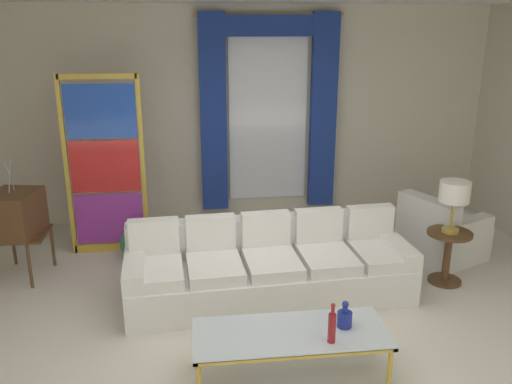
{
  "coord_description": "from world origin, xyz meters",
  "views": [
    {
      "loc": [
        -0.6,
        -4.41,
        2.75
      ],
      "look_at": [
        0.04,
        0.9,
        1.05
      ],
      "focal_mm": 37.35,
      "sensor_mm": 36.0,
      "label": 1
    }
  ],
  "objects_px": {
    "bottle_crystal_tall": "(345,318)",
    "table_lamp_brass": "(455,194)",
    "couch_white_long": "(268,268)",
    "round_side_table": "(448,252)",
    "stained_glass_divider": "(105,170)",
    "coffee_table": "(291,335)",
    "peacock_figurine": "(138,246)",
    "vintage_tv": "(15,215)",
    "armchair_white": "(440,235)",
    "bottle_blue_decanter": "(332,326)"
  },
  "relations": [
    {
      "from": "bottle_crystal_tall",
      "to": "table_lamp_brass",
      "type": "xyz_separation_m",
      "value": [
        1.56,
        1.4,
        0.54
      ]
    },
    {
      "from": "couch_white_long",
      "to": "table_lamp_brass",
      "type": "bearing_deg",
      "value": 1.32
    },
    {
      "from": "bottle_crystal_tall",
      "to": "round_side_table",
      "type": "bearing_deg",
      "value": 41.79
    },
    {
      "from": "round_side_table",
      "to": "table_lamp_brass",
      "type": "relative_size",
      "value": 1.04
    },
    {
      "from": "couch_white_long",
      "to": "stained_glass_divider",
      "type": "height_order",
      "value": "stained_glass_divider"
    },
    {
      "from": "coffee_table",
      "to": "stained_glass_divider",
      "type": "xyz_separation_m",
      "value": [
        -1.78,
        2.74,
        0.68
      ]
    },
    {
      "from": "couch_white_long",
      "to": "table_lamp_brass",
      "type": "distance_m",
      "value": 2.12
    },
    {
      "from": "couch_white_long",
      "to": "peacock_figurine",
      "type": "relative_size",
      "value": 4.94
    },
    {
      "from": "vintage_tv",
      "to": "peacock_figurine",
      "type": "distance_m",
      "value": 1.39
    },
    {
      "from": "armchair_white",
      "to": "vintage_tv",
      "type": "bearing_deg",
      "value": 179.02
    },
    {
      "from": "armchair_white",
      "to": "stained_glass_divider",
      "type": "height_order",
      "value": "stained_glass_divider"
    },
    {
      "from": "stained_glass_divider",
      "to": "round_side_table",
      "type": "height_order",
      "value": "stained_glass_divider"
    },
    {
      "from": "round_side_table",
      "to": "armchair_white",
      "type": "bearing_deg",
      "value": 71.15
    },
    {
      "from": "stained_glass_divider",
      "to": "couch_white_long",
      "type": "bearing_deg",
      "value": -37.07
    },
    {
      "from": "armchair_white",
      "to": "peacock_figurine",
      "type": "relative_size",
      "value": 1.79
    },
    {
      "from": "couch_white_long",
      "to": "round_side_table",
      "type": "xyz_separation_m",
      "value": [
        1.99,
        0.05,
        0.05
      ]
    },
    {
      "from": "armchair_white",
      "to": "table_lamp_brass",
      "type": "bearing_deg",
      "value": -108.85
    },
    {
      "from": "round_side_table",
      "to": "stained_glass_divider",
      "type": "bearing_deg",
      "value": 160.86
    },
    {
      "from": "stained_glass_divider",
      "to": "peacock_figurine",
      "type": "relative_size",
      "value": 3.67
    },
    {
      "from": "bottle_crystal_tall",
      "to": "peacock_figurine",
      "type": "height_order",
      "value": "bottle_crystal_tall"
    },
    {
      "from": "stained_glass_divider",
      "to": "peacock_figurine",
      "type": "height_order",
      "value": "stained_glass_divider"
    },
    {
      "from": "vintage_tv",
      "to": "stained_glass_divider",
      "type": "relative_size",
      "value": 0.61
    },
    {
      "from": "couch_white_long",
      "to": "round_side_table",
      "type": "distance_m",
      "value": 1.99
    },
    {
      "from": "coffee_table",
      "to": "stained_glass_divider",
      "type": "height_order",
      "value": "stained_glass_divider"
    },
    {
      "from": "couch_white_long",
      "to": "bottle_blue_decanter",
      "type": "distance_m",
      "value": 1.59
    },
    {
      "from": "vintage_tv",
      "to": "armchair_white",
      "type": "relative_size",
      "value": 1.25
    },
    {
      "from": "bottle_blue_decanter",
      "to": "peacock_figurine",
      "type": "bearing_deg",
      "value": 124.1
    },
    {
      "from": "vintage_tv",
      "to": "table_lamp_brass",
      "type": "xyz_separation_m",
      "value": [
        4.7,
        -0.72,
        0.3
      ]
    },
    {
      "from": "stained_glass_divider",
      "to": "table_lamp_brass",
      "type": "distance_m",
      "value": 4.01
    },
    {
      "from": "bottle_blue_decanter",
      "to": "vintage_tv",
      "type": "relative_size",
      "value": 0.25
    },
    {
      "from": "couch_white_long",
      "to": "table_lamp_brass",
      "type": "height_order",
      "value": "table_lamp_brass"
    },
    {
      "from": "couch_white_long",
      "to": "stained_glass_divider",
      "type": "xyz_separation_m",
      "value": [
        -1.8,
        1.36,
        0.75
      ]
    },
    {
      "from": "bottle_blue_decanter",
      "to": "vintage_tv",
      "type": "xyz_separation_m",
      "value": [
        -2.98,
        2.32,
        0.18
      ]
    },
    {
      "from": "couch_white_long",
      "to": "coffee_table",
      "type": "height_order",
      "value": "couch_white_long"
    },
    {
      "from": "peacock_figurine",
      "to": "bottle_crystal_tall",
      "type": "bearing_deg",
      "value": -51.16
    },
    {
      "from": "bottle_crystal_tall",
      "to": "round_side_table",
      "type": "height_order",
      "value": "bottle_crystal_tall"
    },
    {
      "from": "vintage_tv",
      "to": "armchair_white",
      "type": "bearing_deg",
      "value": -0.98
    },
    {
      "from": "vintage_tv",
      "to": "round_side_table",
      "type": "relative_size",
      "value": 2.26
    },
    {
      "from": "bottle_blue_decanter",
      "to": "stained_glass_divider",
      "type": "xyz_separation_m",
      "value": [
        -2.07,
        2.92,
        0.51
      ]
    },
    {
      "from": "bottle_blue_decanter",
      "to": "round_side_table",
      "type": "height_order",
      "value": "bottle_blue_decanter"
    },
    {
      "from": "peacock_figurine",
      "to": "round_side_table",
      "type": "height_order",
      "value": "round_side_table"
    },
    {
      "from": "coffee_table",
      "to": "armchair_white",
      "type": "height_order",
      "value": "armchair_white"
    },
    {
      "from": "armchair_white",
      "to": "peacock_figurine",
      "type": "bearing_deg",
      "value": 175.72
    },
    {
      "from": "bottle_blue_decanter",
      "to": "bottle_crystal_tall",
      "type": "bearing_deg",
      "value": 51.75
    },
    {
      "from": "peacock_figurine",
      "to": "couch_white_long",
      "type": "bearing_deg",
      "value": -33.72
    },
    {
      "from": "coffee_table",
      "to": "peacock_figurine",
      "type": "relative_size",
      "value": 2.59
    },
    {
      "from": "coffee_table",
      "to": "table_lamp_brass",
      "type": "distance_m",
      "value": 2.55
    },
    {
      "from": "stained_glass_divider",
      "to": "armchair_white",
      "type": "bearing_deg",
      "value": -9.56
    },
    {
      "from": "couch_white_long",
      "to": "armchair_white",
      "type": "bearing_deg",
      "value": 17.26
    },
    {
      "from": "couch_white_long",
      "to": "round_side_table",
      "type": "height_order",
      "value": "couch_white_long"
    }
  ]
}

